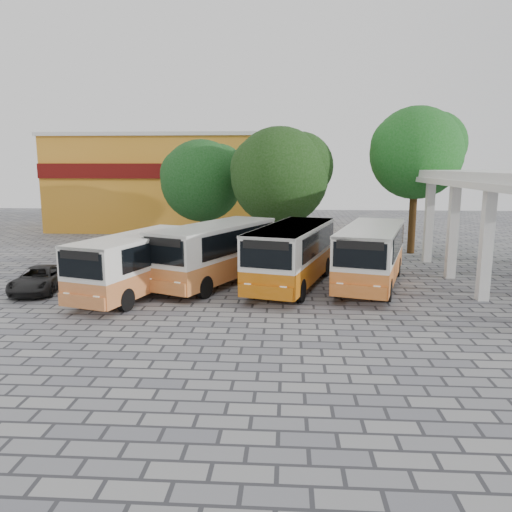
# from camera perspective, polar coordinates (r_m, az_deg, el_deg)

# --- Properties ---
(ground) EXTENTS (90.00, 90.00, 0.00)m
(ground) POSITION_cam_1_polar(r_m,az_deg,el_deg) (20.18, 4.87, -6.04)
(ground) COLOR slate
(ground) RESTS_ON ground
(shophouse_block) EXTENTS (20.40, 10.40, 8.30)m
(shophouse_block) POSITION_cam_1_polar(r_m,az_deg,el_deg) (46.57, -9.53, 8.36)
(shophouse_block) COLOR orange
(shophouse_block) RESTS_ON ground
(bus_far_left) EXTENTS (4.37, 7.89, 2.68)m
(bus_far_left) POSITION_cam_1_polar(r_m,az_deg,el_deg) (22.57, -13.33, -0.48)
(bus_far_left) COLOR orange
(bus_far_left) RESTS_ON ground
(bus_centre_left) EXTENTS (5.54, 8.59, 2.88)m
(bus_centre_left) POSITION_cam_1_polar(r_m,az_deg,el_deg) (24.09, -4.64, 0.73)
(bus_centre_left) COLOR orange
(bus_centre_left) RESTS_ON ground
(bus_centre_right) EXTENTS (4.51, 8.50, 2.89)m
(bus_centre_right) POSITION_cam_1_polar(r_m,az_deg,el_deg) (23.49, 4.16, 0.50)
(bus_centre_right) COLOR #C9640A
(bus_centre_right) RESTS_ON ground
(bus_far_right) EXTENTS (4.50, 8.39, 2.85)m
(bus_far_right) POSITION_cam_1_polar(r_m,az_deg,el_deg) (24.15, 13.04, 0.48)
(bus_far_right) COLOR orange
(bus_far_right) RESTS_ON ground
(tree_left) EXTENTS (6.09, 5.80, 7.47)m
(tree_left) POSITION_cam_1_polar(r_m,az_deg,el_deg) (36.03, -6.10, 8.85)
(tree_left) COLOR #2F200C
(tree_left) RESTS_ON ground
(tree_middle) EXTENTS (6.54, 6.23, 8.09)m
(tree_middle) POSITION_cam_1_polar(r_m,az_deg,el_deg) (32.09, 2.84, 9.46)
(tree_middle) COLOR #492916
(tree_middle) RESTS_ON ground
(tree_right) EXTENTS (6.11, 5.82, 9.34)m
(tree_right) POSITION_cam_1_polar(r_m,az_deg,el_deg) (33.83, 17.96, 11.45)
(tree_right) COLOR #4A2F14
(tree_right) RESTS_ON ground
(parked_car) EXTENTS (2.35, 4.21, 1.11)m
(parked_car) POSITION_cam_1_polar(r_m,az_deg,el_deg) (24.81, -23.48, -2.44)
(parked_car) COLOR black
(parked_car) RESTS_ON ground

